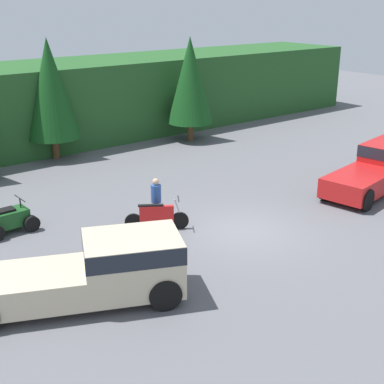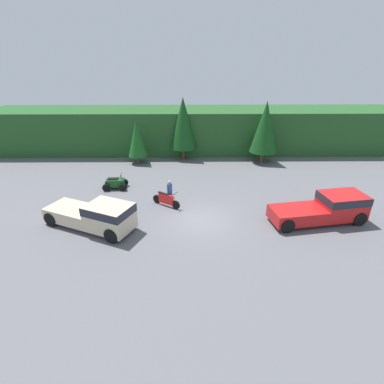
{
  "view_description": "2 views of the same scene",
  "coord_description": "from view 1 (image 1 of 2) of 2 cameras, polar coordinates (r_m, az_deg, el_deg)",
  "views": [
    {
      "loc": [
        -12.27,
        -12.63,
        7.87
      ],
      "look_at": [
        -0.55,
        2.35,
        0.95
      ],
      "focal_mm": 50.0,
      "sensor_mm": 36.0,
      "label": 1
    },
    {
      "loc": [
        -0.76,
        -16.81,
        9.81
      ],
      "look_at": [
        -0.55,
        2.35,
        0.95
      ],
      "focal_mm": 28.0,
      "sensor_mm": 36.0,
      "label": 2
    }
  ],
  "objects": [
    {
      "name": "pickup_truck_second",
      "position": [
        14.83,
        -10.06,
        -8.1
      ],
      "size": [
        6.07,
        4.14,
        1.81
      ],
      "rotation": [
        0.0,
        0.0,
        -0.42
      ],
      "color": "beige",
      "rests_on": "ground_plane"
    },
    {
      "name": "hillside_backdrop",
      "position": [
        31.65,
        -14.8,
        9.07
      ],
      "size": [
        44.0,
        6.0,
        4.45
      ],
      "color": "#235123",
      "rests_on": "ground_plane"
    },
    {
      "name": "ground_plane",
      "position": [
        19.29,
        5.61,
        -4.19
      ],
      "size": [
        80.0,
        80.0,
        0.0
      ],
      "primitive_type": "plane",
      "color": "#5B5B60"
    },
    {
      "name": "quad_atv",
      "position": [
        20.1,
        -19.02,
        -2.83
      ],
      "size": [
        1.9,
        1.24,
        1.16
      ],
      "rotation": [
        0.0,
        0.0,
        0.03
      ],
      "color": "black",
      "rests_on": "ground_plane"
    },
    {
      "name": "rider_person",
      "position": [
        19.43,
        -3.84,
        -0.84
      ],
      "size": [
        0.52,
        0.52,
        1.79
      ],
      "rotation": [
        0.0,
        0.0,
        -0.81
      ],
      "color": "navy",
      "rests_on": "ground_plane"
    },
    {
      "name": "dirt_bike",
      "position": [
        19.19,
        -3.78,
        -2.67
      ],
      "size": [
        1.98,
        1.36,
        1.18
      ],
      "rotation": [
        0.0,
        0.0,
        -0.58
      ],
      "color": "black",
      "rests_on": "ground_plane"
    },
    {
      "name": "tree_mid_left",
      "position": [
        28.07,
        -14.86,
        10.58
      ],
      "size": [
        2.69,
        2.69,
        6.12
      ],
      "color": "brown",
      "rests_on": "ground_plane"
    },
    {
      "name": "pickup_truck_red",
      "position": [
        24.8,
        19.43,
        2.66
      ],
      "size": [
        6.23,
        2.93,
        1.81
      ],
      "rotation": [
        0.0,
        0.0,
        0.16
      ],
      "color": "red",
      "rests_on": "ground_plane"
    },
    {
      "name": "tree_mid_right",
      "position": [
        30.9,
        -0.2,
        11.82
      ],
      "size": [
        2.6,
        2.6,
        5.91
      ],
      "color": "brown",
      "rests_on": "ground_plane"
    }
  ]
}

